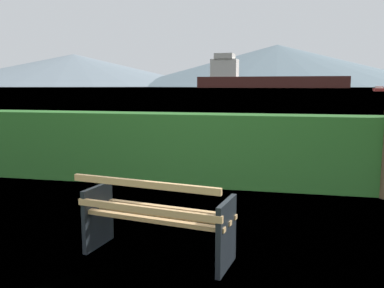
{
  "coord_description": "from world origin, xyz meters",
  "views": [
    {
      "loc": [
        1.14,
        -3.75,
        1.75
      ],
      "look_at": [
        0.0,
        1.64,
        0.93
      ],
      "focal_mm": 37.21,
      "sensor_mm": 36.0,
      "label": 1
    }
  ],
  "objects": [
    {
      "name": "ground_plane",
      "position": [
        0.0,
        0.0,
        0.0
      ],
      "size": [
        1400.0,
        1400.0,
        0.0
      ],
      "primitive_type": "plane",
      "color": "#567A38"
    },
    {
      "name": "water_surface",
      "position": [
        0.0,
        308.01,
        0.0
      ],
      "size": [
        620.0,
        620.0,
        0.0
      ],
      "primitive_type": "plane",
      "color": "#6B8EA3",
      "rests_on": "ground_plane"
    },
    {
      "name": "park_bench",
      "position": [
        -0.01,
        -0.06,
        0.42
      ],
      "size": [
        1.61,
        0.82,
        0.87
      ],
      "color": "tan",
      "rests_on": "ground_plane"
    },
    {
      "name": "hedge_row",
      "position": [
        0.0,
        3.08,
        0.63
      ],
      "size": [
        10.49,
        0.62,
        1.26
      ],
      "primitive_type": "cube",
      "color": "#2D6B28",
      "rests_on": "ground_plane"
    },
    {
      "name": "cargo_ship_large",
      "position": [
        -10.92,
        276.54,
        6.56
      ],
      "size": [
        101.22,
        20.74,
        23.47
      ],
      "color": "#471E19",
      "rests_on": "water_surface"
    },
    {
      "name": "sailboat_mid",
      "position": [
        30.73,
        123.91,
        0.54
      ],
      "size": [
        4.07,
        8.89,
        1.48
      ],
      "color": "#B2332D",
      "rests_on": "water_surface"
    },
    {
      "name": "distant_hills",
      "position": [
        -66.1,
        552.26,
        25.11
      ],
      "size": [
        847.74,
        440.68,
        56.93
      ],
      "color": "gray",
      "rests_on": "ground_plane"
    }
  ]
}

